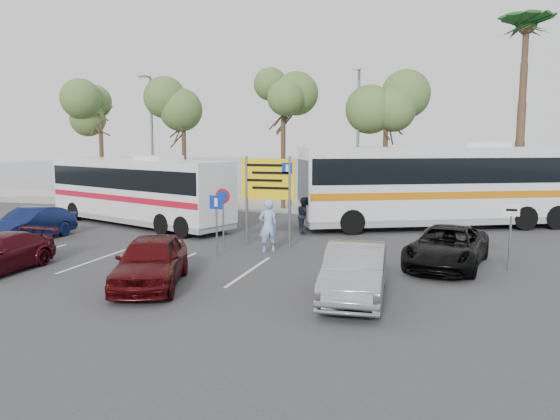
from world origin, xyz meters
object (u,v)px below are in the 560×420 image
(coach_bus_right, at_px, (439,188))
(street_lamp_right, at_px, (358,133))
(coach_bus_left, at_px, (138,193))
(pedestrian_far, at_px, (304,215))
(car_red, at_px, (151,261))
(suv_black, at_px, (447,247))
(street_lamp_left, at_px, (151,134))
(direction_sign, at_px, (268,186))
(pedestrian_near, at_px, (268,226))
(car_silver_b, at_px, (355,272))
(car_blue, at_px, (31,224))

(coach_bus_right, bearing_deg, street_lamp_right, 141.35)
(coach_bus_left, relative_size, pedestrian_far, 6.83)
(coach_bus_left, relative_size, car_red, 2.59)
(street_lamp_right, distance_m, coach_bus_right, 6.35)
(suv_black, bearing_deg, coach_bus_left, 171.40)
(coach_bus_left, height_order, suv_black, coach_bus_left)
(street_lamp_right, relative_size, car_red, 1.83)
(street_lamp_left, relative_size, direction_sign, 2.23)
(suv_black, relative_size, pedestrian_near, 2.44)
(street_lamp_left, xyz_separation_m, direction_sign, (11.00, -10.32, -2.17))
(car_red, bearing_deg, street_lamp_right, 60.24)
(direction_sign, xyz_separation_m, pedestrian_near, (0.34, -1.07, -1.43))
(car_silver_b, height_order, pedestrian_far, pedestrian_far)
(car_red, bearing_deg, car_silver_b, -14.35)
(street_lamp_right, distance_m, car_silver_b, 17.23)
(suv_black, xyz_separation_m, car_silver_b, (-2.40, -4.59, 0.05))
(street_lamp_left, distance_m, coach_bus_left, 8.24)
(street_lamp_left, bearing_deg, coach_bus_left, -65.95)
(car_red, xyz_separation_m, pedestrian_far, (2.11, 10.00, 0.08))
(car_blue, xyz_separation_m, pedestrian_far, (10.67, 5.00, 0.14))
(direction_sign, distance_m, car_blue, 10.29)
(street_lamp_right, relative_size, direction_sign, 2.23)
(street_lamp_right, bearing_deg, car_blue, -134.95)
(coach_bus_left, relative_size, car_silver_b, 2.56)
(car_blue, xyz_separation_m, suv_black, (16.85, 0.00, -0.02))
(suv_black, bearing_deg, pedestrian_far, 151.21)
(car_silver_b, bearing_deg, coach_bus_right, 77.08)
(car_red, xyz_separation_m, car_silver_b, (5.90, 0.41, -0.02))
(suv_black, bearing_deg, pedestrian_near, -175.38)
(direction_sign, distance_m, coach_bus_left, 8.57)
(street_lamp_right, height_order, car_silver_b, street_lamp_right)
(street_lamp_right, distance_m, coach_bus_left, 12.47)
(coach_bus_right, height_order, suv_black, coach_bus_right)
(pedestrian_near, distance_m, pedestrian_far, 4.38)
(coach_bus_left, relative_size, pedestrian_near, 5.67)
(street_lamp_left, relative_size, coach_bus_right, 0.60)
(car_red, relative_size, pedestrian_near, 2.19)
(car_blue, height_order, car_red, car_red)
(direction_sign, bearing_deg, car_silver_b, -54.72)
(car_silver_b, bearing_deg, direction_sign, 121.29)
(coach_bus_right, bearing_deg, pedestrian_near, -128.33)
(coach_bus_left, height_order, car_red, coach_bus_left)
(car_red, bearing_deg, car_blue, 131.38)
(direction_sign, distance_m, coach_bus_right, 9.36)
(car_silver_b, relative_size, pedestrian_near, 2.21)
(coach_bus_left, bearing_deg, car_blue, -113.10)
(street_lamp_left, distance_m, street_lamp_right, 13.00)
(street_lamp_right, distance_m, pedestrian_near, 12.06)
(street_lamp_left, bearing_deg, car_blue, -85.24)
(coach_bus_right, xyz_separation_m, pedestrian_far, (-5.83, -3.42, -1.10))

